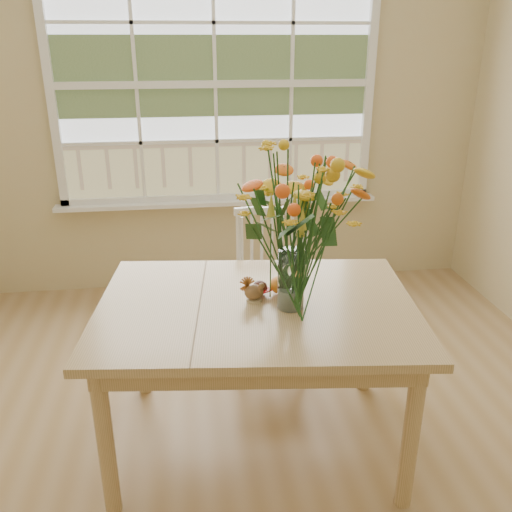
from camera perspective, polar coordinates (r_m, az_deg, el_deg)
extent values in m
cube|color=#A4804F|center=(2.60, 0.11, -23.78)|extent=(4.00, 4.50, 0.01)
cube|color=#D1BA86|center=(4.08, -4.26, 14.84)|extent=(4.00, 0.02, 2.70)
cube|color=silver|center=(4.05, -4.33, 17.62)|extent=(2.20, 0.00, 1.60)
cube|color=white|center=(4.15, -3.94, 5.64)|extent=(2.42, 0.12, 0.03)
cube|color=tan|center=(2.43, 0.06, -5.42)|extent=(1.51, 1.16, 0.04)
cube|color=tan|center=(2.47, 0.06, -6.86)|extent=(1.38, 1.02, 0.10)
cylinder|color=tan|center=(2.37, -15.56, -18.26)|extent=(0.07, 0.07, 0.72)
cylinder|color=tan|center=(3.03, -12.00, -8.17)|extent=(0.07, 0.07, 0.72)
cylinder|color=tan|center=(2.40, 15.99, -17.75)|extent=(0.07, 0.07, 0.72)
cylinder|color=tan|center=(3.05, 11.61, -7.89)|extent=(0.07, 0.07, 0.72)
cube|color=white|center=(3.15, 1.66, -4.69)|extent=(0.49, 0.47, 0.05)
cube|color=white|center=(3.20, 1.67, 0.58)|extent=(0.43, 0.10, 0.49)
cylinder|color=white|center=(3.13, -1.45, -9.75)|extent=(0.04, 0.04, 0.42)
cylinder|color=white|center=(3.40, -1.25, -6.96)|extent=(0.04, 0.04, 0.42)
cylinder|color=white|center=(3.13, 4.75, -9.76)|extent=(0.04, 0.04, 0.42)
cylinder|color=white|center=(3.40, 4.41, -6.98)|extent=(0.04, 0.04, 0.42)
cylinder|color=white|center=(2.34, 3.71, -2.48)|extent=(0.12, 0.12, 0.27)
ellipsoid|color=orange|center=(2.49, 2.64, -3.14)|extent=(0.11, 0.11, 0.08)
cylinder|color=#CCB78C|center=(2.44, -0.22, -4.63)|extent=(0.07, 0.07, 0.01)
ellipsoid|color=brown|center=(2.42, -0.22, -3.81)|extent=(0.09, 0.07, 0.07)
ellipsoid|color=#38160F|center=(2.49, 0.41, -3.39)|extent=(0.07, 0.07, 0.06)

